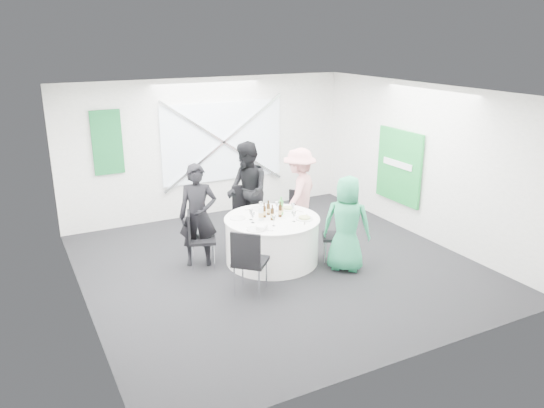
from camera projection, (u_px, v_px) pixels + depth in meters
name	position (u px, v px, depth m)	size (l,w,h in m)	color
floor	(278.00, 265.00, 8.68)	(6.00, 6.00, 0.00)	black
ceiling	(278.00, 92.00, 7.81)	(6.00, 6.00, 0.00)	white
wall_back	(209.00, 148.00, 10.78)	(6.00, 6.00, 0.00)	silver
wall_front	(408.00, 250.00, 5.72)	(6.00, 6.00, 0.00)	silver
wall_left	(76.00, 212.00, 6.93)	(6.00, 6.00, 0.00)	silver
wall_right	(424.00, 162.00, 9.56)	(6.00, 6.00, 0.00)	silver
window_panel	(223.00, 142.00, 10.85)	(2.60, 0.03, 1.60)	silver
window_brace_a	(224.00, 142.00, 10.81)	(0.05, 0.05, 3.16)	silver
window_brace_b	(224.00, 142.00, 10.81)	(0.05, 0.05, 3.16)	silver
green_banner	(107.00, 142.00, 9.77)	(0.55, 0.04, 1.20)	#125E27
green_sign	(399.00, 166.00, 10.11)	(0.05, 1.20, 1.40)	green
banquet_table	(272.00, 240.00, 8.73)	(1.56, 1.56, 0.76)	white
chair_back	(245.00, 207.00, 9.74)	(0.47, 0.48, 0.97)	black
chair_back_left	(197.00, 235.00, 8.50)	(0.54, 0.53, 0.93)	black
chair_back_right	(297.00, 211.00, 9.78)	(0.55, 0.55, 0.86)	black
chair_front_right	(341.00, 231.00, 8.65)	(0.57, 0.57, 0.92)	black
chair_front_left	(248.00, 257.00, 7.52)	(0.65, 0.65, 1.01)	black
person_man_back_left	(198.00, 215.00, 8.49)	(0.61, 0.40, 1.68)	black
person_man_back	(247.00, 191.00, 9.61)	(0.87, 0.48, 1.79)	black
person_woman_pink	(299.00, 193.00, 9.69)	(1.08, 0.50, 1.67)	pink
person_woman_green	(347.00, 224.00, 8.32)	(0.75, 0.49, 1.54)	#2B9D68
plate_back	(258.00, 209.00, 9.04)	(0.26, 0.26, 0.01)	white
plate_back_left	(238.00, 218.00, 8.59)	(0.26, 0.26, 0.01)	white
plate_back_right	(288.00, 208.00, 9.03)	(0.27, 0.27, 0.04)	white
plate_front_right	(304.00, 218.00, 8.56)	(0.29, 0.29, 0.04)	white
plate_front_left	(256.00, 229.00, 8.11)	(0.29, 0.29, 0.01)	white
napkin	(262.00, 227.00, 8.10)	(0.20, 0.13, 0.05)	white
beer_bottle_a	(264.00, 212.00, 8.62)	(0.06, 0.06, 0.25)	#371F0A
beer_bottle_b	(268.00, 209.00, 8.74)	(0.06, 0.06, 0.25)	#371F0A
beer_bottle_c	(280.00, 211.00, 8.64)	(0.06, 0.06, 0.26)	#371F0A
beer_bottle_d	(272.00, 214.00, 8.50)	(0.06, 0.06, 0.26)	#371F0A
green_water_bottle	(281.00, 208.00, 8.73)	(0.08, 0.08, 0.31)	green
clear_water_bottle	(261.00, 214.00, 8.49)	(0.08, 0.08, 0.28)	silver
wine_glass_a	(251.00, 212.00, 8.50)	(0.07, 0.07, 0.17)	white
wine_glass_b	(253.00, 215.00, 8.36)	(0.07, 0.07, 0.17)	white
wine_glass_c	(293.00, 206.00, 8.82)	(0.07, 0.07, 0.17)	white
wine_glass_d	(294.00, 214.00, 8.42)	(0.07, 0.07, 0.17)	white
wine_glass_e	(261.00, 204.00, 8.89)	(0.07, 0.07, 0.17)	white
wine_glass_f	(274.00, 218.00, 8.23)	(0.07, 0.07, 0.17)	white
wine_glass_g	(277.00, 204.00, 8.91)	(0.07, 0.07, 0.17)	white
fork_a	(305.00, 223.00, 8.38)	(0.01, 0.15, 0.01)	silver
knife_a	(306.00, 216.00, 8.71)	(0.01, 0.15, 0.01)	silver
fork_b	(251.00, 228.00, 8.17)	(0.01, 0.15, 0.01)	silver
knife_b	(269.00, 230.00, 8.07)	(0.01, 0.15, 0.01)	silver
fork_c	(300.00, 211.00, 8.93)	(0.01, 0.15, 0.01)	silver
knife_c	(281.00, 207.00, 9.14)	(0.01, 0.15, 0.01)	silver
fork_d	(266.00, 207.00, 9.15)	(0.01, 0.15, 0.01)	silver
knife_d	(249.00, 210.00, 9.01)	(0.01, 0.15, 0.01)	silver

